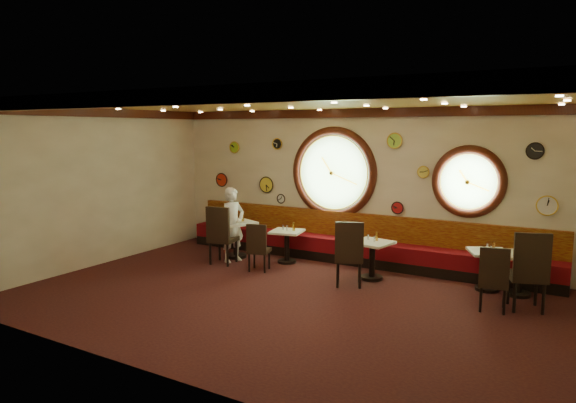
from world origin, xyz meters
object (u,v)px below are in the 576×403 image
object	(u,v)px
chair_b	(258,244)
condiment_a_salt	(234,219)
table_c	(372,255)
chair_d	(494,275)
table_e	(519,269)
condiment_b_salt	(283,227)
condiment_d_bottle	(494,246)
table_d	(488,265)
condiment_e_bottle	(530,248)
condiment_d_salt	(487,247)
chair_a	(221,231)
table_b	(287,242)
condiment_b_pepper	(287,228)
condiment_c_bottle	(377,236)
table_a	(236,235)
condiment_c_pepper	(374,239)
condiment_d_pepper	(491,249)
waiter	(233,225)
condiment_c_salt	(368,237)
condiment_e_pepper	(521,252)
condiment_a_bottle	(243,218)
chair_c	(349,249)
condiment_a_pepper	(236,220)
chair_e	(529,266)
condiment_e_salt	(516,249)
condiment_b_bottle	(294,227)

from	to	relation	value
chair_b	condiment_a_salt	bearing A→B (deg)	130.53
table_c	chair_d	xyz separation A→B (m)	(2.23, -0.71, 0.13)
table_e	condiment_b_salt	size ratio (longest dim) A/B	8.45
table_e	condiment_d_bottle	world-z (taller)	condiment_d_bottle
table_d	condiment_e_bottle	size ratio (longest dim) A/B	4.70
condiment_d_salt	chair_a	bearing A→B (deg)	-168.26
chair_d	table_b	bearing A→B (deg)	158.94
condiment_b_pepper	condiment_c_bottle	size ratio (longest dim) A/B	0.70
table_a	condiment_b_salt	bearing A→B (deg)	10.48
table_c	table_d	distance (m)	2.01
condiment_c_pepper	condiment_e_bottle	bearing A→B (deg)	8.93
condiment_d_pepper	waiter	distance (m)	5.07
waiter	condiment_c_salt	bearing A→B (deg)	-68.80
condiment_c_bottle	condiment_e_pepper	world-z (taller)	condiment_c_bottle
table_c	condiment_c_pepper	world-z (taller)	condiment_c_pepper
condiment_a_bottle	chair_c	bearing A→B (deg)	-15.60
chair_d	condiment_c_salt	xyz separation A→B (m)	(-2.35, 0.81, 0.19)
chair_d	condiment_a_pepper	xyz separation A→B (m)	(-5.37, 0.74, 0.26)
condiment_e_bottle	chair_d	bearing A→B (deg)	-109.37
chair_e	condiment_e_salt	bearing A→B (deg)	89.47
chair_e	condiment_c_bottle	bearing A→B (deg)	149.37
condiment_e_salt	condiment_e_pepper	xyz separation A→B (m)	(0.10, -0.17, 0.00)
table_b	condiment_d_bottle	xyz separation A→B (m)	(4.02, 0.22, 0.35)
table_c	table_d	xyz separation A→B (m)	(1.98, 0.38, -0.01)
table_a	condiment_e_salt	bearing A→B (deg)	3.83
chair_b	condiment_a_salt	distance (m)	1.38
table_e	condiment_e_salt	distance (m)	0.33
condiment_b_salt	condiment_a_pepper	size ratio (longest dim) A/B	1.20
table_a	condiment_b_bottle	size ratio (longest dim) A/B	5.28
table_e	condiment_e_salt	size ratio (longest dim) A/B	10.14
chair_d	condiment_d_salt	bearing A→B (deg)	95.68
condiment_c_salt	condiment_e_pepper	xyz separation A→B (m)	(2.62, 0.17, 0.01)
chair_c	condiment_e_salt	distance (m)	2.80
table_a	condiment_c_salt	distance (m)	3.06
chair_e	condiment_e_bottle	size ratio (longest dim) A/B	4.29
table_b	chair_c	distance (m)	2.01
table_c	condiment_b_pepper	xyz separation A→B (m)	(-1.97, 0.22, 0.29)
condiment_c_pepper	condiment_a_pepper	bearing A→B (deg)	179.38
table_e	chair_c	world-z (taller)	chair_c
table_e	condiment_c_pepper	distance (m)	2.48
table_a	chair_c	xyz separation A→B (m)	(2.98, -0.72, 0.18)
condiment_a_pepper	condiment_e_bottle	xyz separation A→B (m)	(5.76, 0.37, -0.02)
condiment_d_pepper	condiment_d_bottle	bearing A→B (deg)	77.54
condiment_b_bottle	condiment_b_salt	bearing A→B (deg)	-177.76
condiment_c_bottle	condiment_b_pepper	bearing A→B (deg)	176.52
chair_b	condiment_d_bottle	world-z (taller)	chair_b
condiment_b_salt	condiment_d_bottle	world-z (taller)	condiment_d_bottle
chair_e	condiment_a_pepper	world-z (taller)	chair_e
chair_a	condiment_e_pepper	xyz separation A→B (m)	(5.57, 0.86, 0.08)
condiment_c_pepper	table_c	bearing A→B (deg)	163.73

